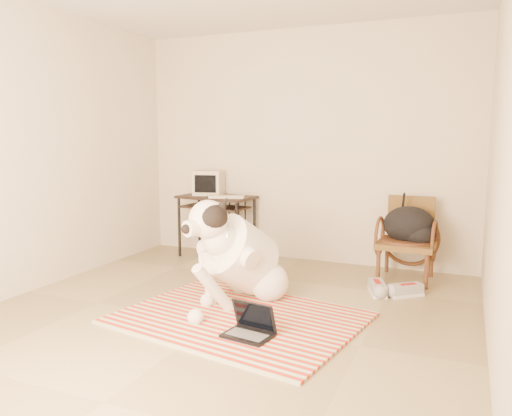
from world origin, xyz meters
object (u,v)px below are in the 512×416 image
Objects in this scene: computer_desk at (216,205)px; backpack at (411,226)px; laptop at (250,327)px; pc_tower at (227,242)px; dog at (239,258)px; crt_monitor at (209,183)px; rattan_chair at (407,239)px.

backpack is at bearing -3.34° from computer_desk.
pc_tower reaches higher than laptop.
dog is 1.67m from pc_tower.
laptop is 0.85× the size of pc_tower.
computer_desk reaches higher than pc_tower.
computer_desk is (-0.97, 1.44, 0.24)m from dog.
crt_monitor is 0.75× the size of backpack.
dog reaches higher than laptop.
crt_monitor is (-1.53, 2.21, 0.82)m from laptop.
crt_monitor is (-1.12, 1.52, 0.49)m from dog.
dog is 1.95m from crt_monitor.
rattan_chair is (2.26, -0.09, -0.22)m from computer_desk.
laptop is at bearing -113.26° from rattan_chair.
dog is at bearing 120.86° from laptop.
pc_tower is 0.85× the size of backpack.
crt_monitor reaches higher than pc_tower.
computer_desk is (-1.39, 2.13, 0.56)m from laptop.
dog is at bearing -60.26° from pc_tower.
pc_tower is at bearing 176.49° from backpack.
rattan_chair is (2.11, -0.09, 0.23)m from pc_tower.
backpack is at bearing -5.09° from crt_monitor.
computer_desk is 2.30m from backpack.
dog is at bearing -55.92° from computer_desk.
computer_desk is 2.11× the size of pc_tower.
computer_desk is at bearing 179.12° from pc_tower.
backpack is (0.91, 1.99, 0.48)m from laptop.
laptop is 2.60m from computer_desk.
rattan_chair is at bearing -2.31° from pc_tower.
backpack is at bearing -3.51° from pc_tower.
crt_monitor is 2.46m from rattan_chair.
crt_monitor reaches higher than backpack.
rattan_chair is (1.29, 1.35, 0.02)m from dog.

